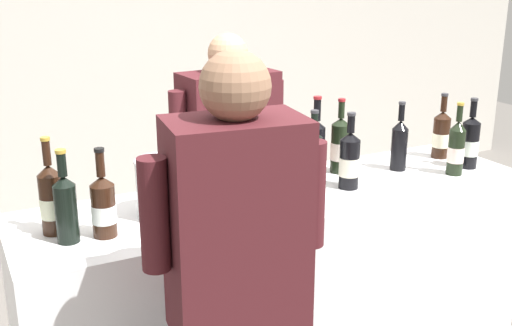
{
  "coord_description": "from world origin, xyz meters",
  "views": [
    {
      "loc": [
        -1.2,
        -2.1,
        1.91
      ],
      "look_at": [
        -0.14,
        0.0,
        1.16
      ],
      "focal_mm": 44.07,
      "sensor_mm": 36.0,
      "label": 1
    }
  ],
  "objects_px": {
    "wine_bottle_0": "(470,142)",
    "wine_bottle_4": "(66,206)",
    "wine_bottle_8": "(103,206)",
    "wine_bottle_6": "(277,158)",
    "wine_glass": "(301,177)",
    "wine_bottle_1": "(349,161)",
    "wine_bottle_11": "(456,148)",
    "wine_bottle_5": "(51,199)",
    "wine_bottle_7": "(340,146)",
    "wine_bottle_3": "(399,144)",
    "ice_bucket": "(165,187)",
    "wine_bottle_2": "(441,135)",
    "wine_bottle_10": "(313,156)",
    "person_server": "(230,201)",
    "wine_bottle_9": "(316,147)"
  },
  "relations": [
    {
      "from": "wine_bottle_11",
      "to": "ice_bucket",
      "type": "xyz_separation_m",
      "value": [
        -1.31,
        0.13,
        -0.01
      ]
    },
    {
      "from": "wine_bottle_6",
      "to": "wine_bottle_11",
      "type": "xyz_separation_m",
      "value": [
        0.79,
        -0.2,
        -0.01
      ]
    },
    {
      "from": "wine_bottle_1",
      "to": "wine_bottle_11",
      "type": "relative_size",
      "value": 0.99
    },
    {
      "from": "wine_bottle_7",
      "to": "person_server",
      "type": "relative_size",
      "value": 0.21
    },
    {
      "from": "wine_bottle_2",
      "to": "wine_bottle_10",
      "type": "xyz_separation_m",
      "value": [
        -0.76,
        -0.06,
        0.02
      ]
    },
    {
      "from": "wine_bottle_6",
      "to": "wine_glass",
      "type": "bearing_deg",
      "value": -94.66
    },
    {
      "from": "wine_bottle_11",
      "to": "wine_bottle_6",
      "type": "bearing_deg",
      "value": 165.51
    },
    {
      "from": "wine_bottle_8",
      "to": "wine_bottle_9",
      "type": "distance_m",
      "value": 1.02
    },
    {
      "from": "wine_bottle_3",
      "to": "wine_bottle_8",
      "type": "bearing_deg",
      "value": -174.72
    },
    {
      "from": "wine_bottle_10",
      "to": "wine_bottle_11",
      "type": "height_order",
      "value": "same"
    },
    {
      "from": "wine_bottle_8",
      "to": "wine_bottle_9",
      "type": "bearing_deg",
      "value": 12.86
    },
    {
      "from": "wine_bottle_1",
      "to": "person_server",
      "type": "relative_size",
      "value": 0.2
    },
    {
      "from": "wine_bottle_0",
      "to": "wine_glass",
      "type": "bearing_deg",
      "value": -175.71
    },
    {
      "from": "wine_bottle_8",
      "to": "wine_bottle_4",
      "type": "bearing_deg",
      "value": 176.16
    },
    {
      "from": "wine_bottle_10",
      "to": "wine_bottle_8",
      "type": "bearing_deg",
      "value": -172.31
    },
    {
      "from": "wine_bottle_5",
      "to": "wine_bottle_7",
      "type": "height_order",
      "value": "wine_bottle_5"
    },
    {
      "from": "wine_bottle_0",
      "to": "wine_bottle_8",
      "type": "height_order",
      "value": "wine_bottle_0"
    },
    {
      "from": "wine_bottle_4",
      "to": "wine_bottle_10",
      "type": "height_order",
      "value": "same"
    },
    {
      "from": "ice_bucket",
      "to": "wine_bottle_1",
      "type": "bearing_deg",
      "value": -4.45
    },
    {
      "from": "person_server",
      "to": "wine_glass",
      "type": "bearing_deg",
      "value": -92.32
    },
    {
      "from": "wine_bottle_4",
      "to": "wine_bottle_2",
      "type": "bearing_deg",
      "value": 5.7
    },
    {
      "from": "wine_bottle_8",
      "to": "wine_bottle_11",
      "type": "relative_size",
      "value": 0.97
    },
    {
      "from": "wine_bottle_0",
      "to": "wine_bottle_3",
      "type": "xyz_separation_m",
      "value": [
        -0.31,
        0.12,
        0.0
      ]
    },
    {
      "from": "wine_bottle_2",
      "to": "wine_bottle_3",
      "type": "height_order",
      "value": "same"
    },
    {
      "from": "wine_bottle_7",
      "to": "wine_glass",
      "type": "bearing_deg",
      "value": -142.7
    },
    {
      "from": "wine_bottle_11",
      "to": "wine_bottle_3",
      "type": "bearing_deg",
      "value": 137.63
    },
    {
      "from": "wine_bottle_0",
      "to": "wine_bottle_9",
      "type": "height_order",
      "value": "wine_bottle_9"
    },
    {
      "from": "wine_bottle_5",
      "to": "wine_glass",
      "type": "height_order",
      "value": "wine_bottle_5"
    },
    {
      "from": "wine_bottle_6",
      "to": "ice_bucket",
      "type": "xyz_separation_m",
      "value": [
        -0.51,
        -0.08,
        -0.02
      ]
    },
    {
      "from": "wine_bottle_7",
      "to": "wine_bottle_5",
      "type": "bearing_deg",
      "value": -174.83
    },
    {
      "from": "wine_bottle_8",
      "to": "wine_bottle_11",
      "type": "distance_m",
      "value": 1.56
    },
    {
      "from": "wine_bottle_0",
      "to": "wine_bottle_4",
      "type": "distance_m",
      "value": 1.8
    },
    {
      "from": "wine_bottle_10",
      "to": "ice_bucket",
      "type": "bearing_deg",
      "value": -176.86
    },
    {
      "from": "wine_bottle_7",
      "to": "wine_bottle_10",
      "type": "height_order",
      "value": "wine_bottle_7"
    },
    {
      "from": "wine_bottle_4",
      "to": "wine_bottle_10",
      "type": "xyz_separation_m",
      "value": [
        1.04,
        0.12,
        0.0
      ]
    },
    {
      "from": "wine_glass",
      "to": "person_server",
      "type": "distance_m",
      "value": 0.81
    },
    {
      "from": "wine_bottle_1",
      "to": "wine_bottle_7",
      "type": "relative_size",
      "value": 0.96
    },
    {
      "from": "wine_bottle_2",
      "to": "wine_bottle_9",
      "type": "relative_size",
      "value": 0.88
    },
    {
      "from": "wine_glass",
      "to": "wine_bottle_7",
      "type": "bearing_deg",
      "value": 37.3
    },
    {
      "from": "wine_bottle_7",
      "to": "wine_bottle_11",
      "type": "bearing_deg",
      "value": -30.29
    },
    {
      "from": "wine_bottle_2",
      "to": "ice_bucket",
      "type": "height_order",
      "value": "wine_bottle_2"
    },
    {
      "from": "wine_bottle_10",
      "to": "wine_bottle_9",
      "type": "bearing_deg",
      "value": 52.91
    },
    {
      "from": "wine_bottle_7",
      "to": "ice_bucket",
      "type": "height_order",
      "value": "wine_bottle_7"
    },
    {
      "from": "wine_bottle_8",
      "to": "wine_bottle_5",
      "type": "bearing_deg",
      "value": 145.73
    },
    {
      "from": "wine_bottle_2",
      "to": "wine_bottle_10",
      "type": "height_order",
      "value": "wine_bottle_10"
    },
    {
      "from": "wine_bottle_1",
      "to": "wine_bottle_6",
      "type": "height_order",
      "value": "same"
    },
    {
      "from": "wine_bottle_0",
      "to": "wine_bottle_4",
      "type": "height_order",
      "value": "same"
    },
    {
      "from": "wine_bottle_5",
      "to": "wine_glass",
      "type": "xyz_separation_m",
      "value": [
        0.9,
        -0.17,
        -0.01
      ]
    },
    {
      "from": "wine_bottle_8",
      "to": "wine_bottle_9",
      "type": "xyz_separation_m",
      "value": [
        0.99,
        0.23,
        0.02
      ]
    },
    {
      "from": "wine_bottle_0",
      "to": "ice_bucket",
      "type": "xyz_separation_m",
      "value": [
        -1.43,
        0.08,
        -0.01
      ]
    }
  ]
}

